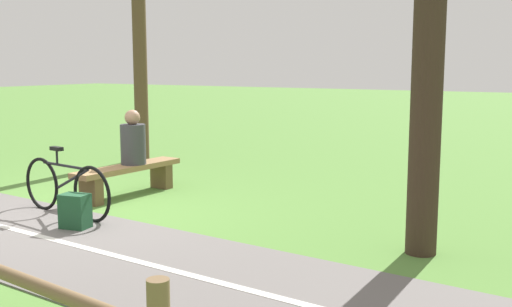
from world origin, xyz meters
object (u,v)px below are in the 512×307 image
object	(u,v)px
bicycle	(66,187)
person_seated	(133,141)
bench	(128,174)
tree_far_left	(432,30)
backpack	(75,212)
tree_near_bench	(138,43)

from	to	relation	value
bicycle	person_seated	bearing A→B (deg)	103.17
bench	person_seated	world-z (taller)	person_seated
person_seated	tree_far_left	size ratio (longest dim) A/B	0.16
bench	tree_far_left	bearing A→B (deg)	86.67
tree_far_left	bench	bearing A→B (deg)	-96.57
backpack	tree_near_bench	size ratio (longest dim) A/B	0.09
tree_near_bench	tree_far_left	bearing A→B (deg)	64.28
tree_near_bench	bench	bearing A→B (deg)	38.59
person_seated	backpack	size ratio (longest dim) A/B	1.91
person_seated	bicycle	xyz separation A→B (m)	(1.47, 0.16, -0.44)
person_seated	tree_far_left	world-z (taller)	tree_far_left
bicycle	tree_far_left	world-z (taller)	tree_far_left
tree_far_left	person_seated	bearing A→B (deg)	-98.03
backpack	bicycle	bearing A→B (deg)	-123.37
bicycle	tree_far_left	distance (m)	4.92
tree_near_bench	person_seated	bearing A→B (deg)	39.91
tree_near_bench	tree_far_left	xyz separation A→B (m)	(3.28, 6.81, -0.08)
bicycle	backpack	world-z (taller)	bicycle
bicycle	tree_near_bench	world-z (taller)	tree_near_bench
bicycle	tree_near_bench	size ratio (longest dim) A/B	0.36
bench	bicycle	size ratio (longest dim) A/B	1.07
tree_near_bench	tree_far_left	world-z (taller)	tree_far_left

